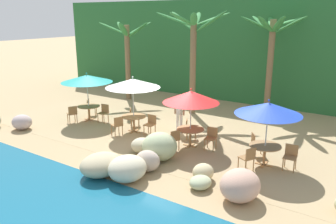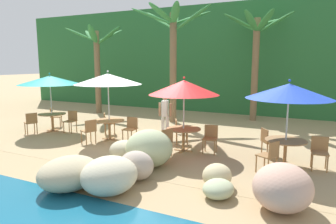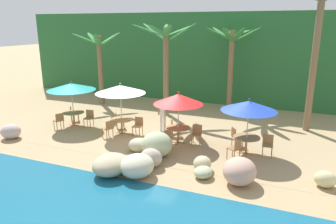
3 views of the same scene
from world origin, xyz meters
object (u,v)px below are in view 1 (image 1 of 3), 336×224
at_px(chair_red_seaward, 211,137).
at_px(chair_teal_inland, 90,106).
at_px(chair_teal_seaward, 104,112).
at_px(chair_teal_left, 72,113).
at_px(palm_tree_nearest, 127,48).
at_px(palm_tree_second, 193,42).
at_px(dining_table_blue, 265,149).
at_px(waiter_in_white, 179,111).
at_px(dining_table_teal, 89,108).
at_px(palm_tree_third, 271,46).
at_px(chair_white_left, 118,125).
at_px(chair_white_inland, 133,115).
at_px(chair_red_left, 174,139).
at_px(chair_blue_left, 248,157).
at_px(chair_blue_seaward, 291,155).
at_px(umbrella_red, 191,97).
at_px(chair_red_inland, 189,127).
at_px(umbrella_teal, 87,79).
at_px(dining_table_red, 190,132).
at_px(dining_table_white, 134,119).
at_px(chair_white_seaward, 151,123).
at_px(umbrella_blue, 268,108).
at_px(chair_blue_inland, 256,143).
at_px(umbrella_white, 133,83).

bearing_deg(chair_red_seaward, chair_teal_inland, 174.48).
relative_size(chair_teal_seaward, chair_teal_left, 1.00).
distance_m(palm_tree_nearest, palm_tree_second, 5.01).
height_order(dining_table_blue, waiter_in_white, waiter_in_white).
distance_m(dining_table_teal, palm_tree_third, 9.75).
bearing_deg(chair_white_left, palm_tree_second, 79.93).
relative_size(chair_white_inland, chair_red_left, 1.00).
height_order(chair_blue_left, palm_tree_second, palm_tree_second).
bearing_deg(dining_table_teal, chair_blue_seaward, -1.40).
bearing_deg(chair_teal_left, umbrella_red, 4.80).
height_order(chair_red_inland, chair_blue_left, same).
xyz_separation_m(umbrella_teal, dining_table_red, (6.01, -0.28, -1.50)).
bearing_deg(umbrella_teal, dining_table_teal, -172.87).
bearing_deg(dining_table_white, chair_teal_seaward, 171.12).
xyz_separation_m(chair_teal_inland, palm_tree_nearest, (-0.74, 3.99, 2.65)).
relative_size(chair_teal_left, umbrella_red, 0.36).
bearing_deg(chair_red_inland, chair_white_seaward, -165.80).
height_order(palm_tree_second, waiter_in_white, palm_tree_second).
height_order(chair_red_inland, umbrella_blue, umbrella_blue).
bearing_deg(chair_red_inland, chair_blue_seaward, -8.82).
relative_size(chair_teal_seaward, waiter_in_white, 0.51).
xyz_separation_m(dining_table_red, palm_tree_second, (-2.38, 4.25, 3.16)).
distance_m(dining_table_red, palm_tree_second, 5.81).
xyz_separation_m(chair_white_left, umbrella_blue, (6.33, 0.55, 1.56)).
distance_m(palm_tree_second, palm_tree_third, 3.99).
relative_size(chair_blue_inland, palm_tree_third, 0.17).
relative_size(chair_teal_seaward, chair_white_left, 1.00).
height_order(chair_white_seaward, palm_tree_third, palm_tree_third).
height_order(chair_teal_inland, chair_red_inland, same).
distance_m(chair_red_left, chair_blue_seaward, 4.25).
xyz_separation_m(umbrella_red, palm_tree_third, (0.99, 6.37, 1.55)).
bearing_deg(umbrella_blue, umbrella_white, 177.42).
xyz_separation_m(dining_table_white, palm_tree_nearest, (-4.29, 4.76, 2.55)).
bearing_deg(chair_teal_inland, chair_teal_left, -79.16).
relative_size(chair_white_inland, chair_red_seaward, 1.00).
bearing_deg(chair_blue_seaward, chair_teal_seaward, 177.15).
xyz_separation_m(dining_table_red, chair_blue_inland, (2.51, 0.52, -0.10)).
xyz_separation_m(chair_teal_seaward, chair_red_inland, (4.72, 0.23, 0.00)).
bearing_deg(chair_red_left, chair_teal_left, 177.29).
bearing_deg(chair_white_inland, chair_blue_inland, -2.45).
bearing_deg(chair_white_seaward, chair_blue_inland, 2.95).
xyz_separation_m(chair_white_seaward, dining_table_blue, (5.25, -0.41, 0.10)).
bearing_deg(umbrella_red, chair_teal_inland, 172.02).
distance_m(chair_teal_seaward, chair_red_seaward, 6.02).
bearing_deg(chair_blue_seaward, palm_tree_second, 146.16).
distance_m(chair_teal_inland, palm_tree_nearest, 4.85).
height_order(dining_table_teal, chair_blue_seaward, chair_blue_seaward).
height_order(chair_teal_left, chair_red_left, same).
bearing_deg(umbrella_red, chair_teal_seaward, 174.62).
distance_m(dining_table_teal, palm_tree_nearest, 5.45).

